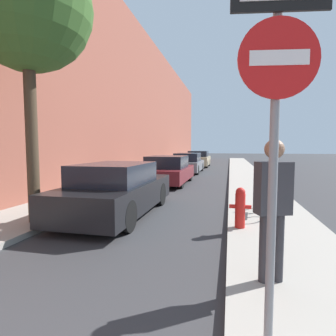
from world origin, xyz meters
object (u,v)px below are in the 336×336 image
Objects in this scene: fire_hydrant at (240,207)px; parked_car_grey at (188,163)px; bicycle at (263,201)px; traffic_sign_post at (276,115)px; parked_car_champagne at (199,159)px; pedestrian at (273,201)px; street_tree_near at (27,7)px; parked_car_maroon at (168,171)px; parked_car_black at (118,190)px.

parked_car_grey is at bearing 103.38° from fire_hydrant.
bicycle is (0.60, 1.28, -0.11)m from fire_hydrant.
fire_hydrant is 3.72m from traffic_sign_post.
pedestrian reaches higher than parked_car_champagne.
pedestrian is (4.72, -1.65, -3.58)m from street_tree_near.
parked_car_black is at bearing -89.57° from parked_car_maroon.
parked_car_grey is (0.07, 5.88, -0.01)m from parked_car_maroon.
fire_hydrant is 2.30m from pedestrian.
parked_car_maroon is 1.05× the size of parked_car_champagne.
parked_car_black is at bearing 164.47° from fire_hydrant.
street_tree_near is at bearing -134.26° from parked_car_black.
traffic_sign_post is 4.97m from bicycle.
parked_car_black is at bearing 117.85° from traffic_sign_post.
fire_hydrant is (3.11, -6.90, -0.10)m from parked_car_maroon.
street_tree_near is 3.94× the size of bicycle.
fire_hydrant is at bearing 7.11° from street_tree_near.
traffic_sign_post is (3.15, -16.19, 1.38)m from parked_car_grey.
parked_car_champagne is at bearing 85.54° from street_tree_near.
bicycle is at bearing 75.30° from traffic_sign_post.
street_tree_near reaches higher than parked_car_champagne.
parked_car_grey is 13.14m from fire_hydrant.
street_tree_near is (-1.37, -1.40, 4.05)m from parked_car_black.
parked_car_grey is 1.10× the size of parked_car_champagne.
street_tree_near is at bearing -155.10° from bicycle.
parked_car_grey is 0.75× the size of street_tree_near.
parked_car_black is at bearing -168.45° from bicycle.
parked_car_grey is at bearing -97.79° from pedestrian.
pedestrian is (3.33, -14.99, 0.48)m from parked_car_grey.
parked_car_maroon is 7.57m from fire_hydrant.
pedestrian is 1.15× the size of bicycle.
parked_car_champagne is 2.33× the size of pedestrian.
traffic_sign_post is at bearing -88.11° from fire_hydrant.
street_tree_near reaches higher than pedestrian.
parked_car_maroon is at bearing -89.87° from pedestrian.
parked_car_maroon is 2.45× the size of pedestrian.
pedestrian is (0.29, -2.21, 0.57)m from fire_hydrant.
fire_hydrant is at bearing -110.17° from bicycle.
pedestrian is at bearing -81.06° from parked_car_champagne.
parked_car_grey is 12.06m from bicycle.
parked_car_maroon is 0.72× the size of street_tree_near.
traffic_sign_post reaches higher than parked_car_grey.
parked_car_grey is at bearing 92.21° from traffic_sign_post.
parked_car_grey is 5.63m from parked_car_champagne.
parked_car_champagne is at bearing 89.09° from parked_car_grey.
bicycle is at bearing 6.67° from parked_car_black.
parked_car_black reaches higher than parked_car_maroon.
fire_hydrant is (3.04, -12.78, -0.09)m from parked_car_grey.
parked_car_maroon is 9.73m from pedestrian.
pedestrian is at bearing -42.35° from parked_car_black.
traffic_sign_post is at bearing -78.98° from parked_car_grey.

